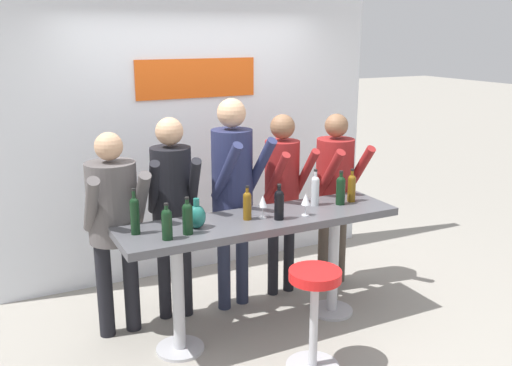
{
  "coord_description": "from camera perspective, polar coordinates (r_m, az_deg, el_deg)",
  "views": [
    {
      "loc": [
        -1.87,
        -3.67,
        2.32
      ],
      "look_at": [
        0.0,
        0.08,
        1.2
      ],
      "focal_mm": 40.0,
      "sensor_mm": 36.0,
      "label": 1
    }
  ],
  "objects": [
    {
      "name": "wine_bottle_2",
      "position": [
        4.25,
        -0.88,
        -2.13
      ],
      "size": [
        0.06,
        0.06,
        0.26
      ],
      "color": "brown",
      "rests_on": "tasting_table"
    },
    {
      "name": "ground_plane",
      "position": [
        4.72,
        0.47,
        -14.43
      ],
      "size": [
        40.0,
        40.0,
        0.0
      ],
      "primitive_type": "plane",
      "color": "gray"
    },
    {
      "name": "person_far_left",
      "position": [
        4.42,
        -14.07,
        -3.01
      ],
      "size": [
        0.45,
        0.52,
        1.61
      ],
      "rotation": [
        0.0,
        0.0,
        0.0
      ],
      "color": "black",
      "rests_on": "ground_plane"
    },
    {
      "name": "back_wall",
      "position": [
        5.52,
        -6.34,
        5.25
      ],
      "size": [
        3.79,
        0.12,
        2.78
      ],
      "color": "silver",
      "rests_on": "ground_plane"
    },
    {
      "name": "tasting_table",
      "position": [
        4.39,
        0.49,
        -5.41
      ],
      "size": [
        2.19,
        0.56,
        0.95
      ],
      "color": "#4C4C51",
      "rests_on": "ground_plane"
    },
    {
      "name": "wine_bottle_5",
      "position": [
        4.62,
        5.93,
        -0.61
      ],
      "size": [
        0.07,
        0.07,
        0.3
      ],
      "color": "#B7BCC1",
      "rests_on": "tasting_table"
    },
    {
      "name": "bar_stool",
      "position": [
        4.03,
        5.85,
        -11.99
      ],
      "size": [
        0.38,
        0.38,
        0.75
      ],
      "color": "#B2B2B7",
      "rests_on": "ground_plane"
    },
    {
      "name": "wine_bottle_7",
      "position": [
        3.9,
        -8.91,
        -3.92
      ],
      "size": [
        0.07,
        0.07,
        0.26
      ],
      "color": "black",
      "rests_on": "tasting_table"
    },
    {
      "name": "wine_glass_0",
      "position": [
        4.36,
        4.99,
        -1.69
      ],
      "size": [
        0.07,
        0.07,
        0.18
      ],
      "color": "silver",
      "rests_on": "tasting_table"
    },
    {
      "name": "person_left",
      "position": [
        4.57,
        -8.39,
        -1.31
      ],
      "size": [
        0.45,
        0.56,
        1.68
      ],
      "rotation": [
        0.0,
        0.0,
        -0.19
      ],
      "color": "black",
      "rests_on": "ground_plane"
    },
    {
      "name": "wine_glass_1",
      "position": [
        4.29,
        0.68,
        -1.9
      ],
      "size": [
        0.07,
        0.07,
        0.18
      ],
      "color": "silver",
      "rests_on": "tasting_table"
    },
    {
      "name": "wine_bottle_6",
      "position": [
        3.98,
        -6.87,
        -3.39
      ],
      "size": [
        0.07,
        0.07,
        0.27
      ],
      "color": "black",
      "rests_on": "tasting_table"
    },
    {
      "name": "decorative_vase",
      "position": [
        4.1,
        -5.95,
        -3.32
      ],
      "size": [
        0.13,
        0.13,
        0.22
      ],
      "color": "#1E665B",
      "rests_on": "tasting_table"
    },
    {
      "name": "wine_bottle_1",
      "position": [
        4.67,
        8.46,
        -0.58
      ],
      "size": [
        0.07,
        0.07,
        0.28
      ],
      "color": "black",
      "rests_on": "tasting_table"
    },
    {
      "name": "person_center_right",
      "position": [
        5.21,
        7.91,
        0.19
      ],
      "size": [
        0.42,
        0.51,
        1.61
      ],
      "rotation": [
        0.0,
        0.0,
        0.03
      ],
      "color": "#473D33",
      "rests_on": "ground_plane"
    },
    {
      "name": "wine_bottle_0",
      "position": [
        4.03,
        -12.04,
        -3.03
      ],
      "size": [
        0.06,
        0.06,
        0.33
      ],
      "color": "black",
      "rests_on": "tasting_table"
    },
    {
      "name": "person_center",
      "position": [
        4.97,
        2.66,
        -0.08
      ],
      "size": [
        0.37,
        0.49,
        1.64
      ],
      "rotation": [
        0.0,
        0.0,
        0.03
      ],
      "color": "black",
      "rests_on": "ground_plane"
    },
    {
      "name": "wine_bottle_4",
      "position": [
        4.77,
        9.55,
        -0.36
      ],
      "size": [
        0.07,
        0.07,
        0.28
      ],
      "color": "brown",
      "rests_on": "tasting_table"
    },
    {
      "name": "person_center_left",
      "position": [
        4.69,
        -2.33,
        0.28
      ],
      "size": [
        0.46,
        0.59,
        1.8
      ],
      "rotation": [
        0.0,
        0.0,
        0.16
      ],
      "color": "#23283D",
      "rests_on": "ground_plane"
    },
    {
      "name": "wine_bottle_3",
      "position": [
        4.26,
        2.33,
        -2.02
      ],
      "size": [
        0.07,
        0.07,
        0.27
      ],
      "color": "black",
      "rests_on": "tasting_table"
    }
  ]
}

